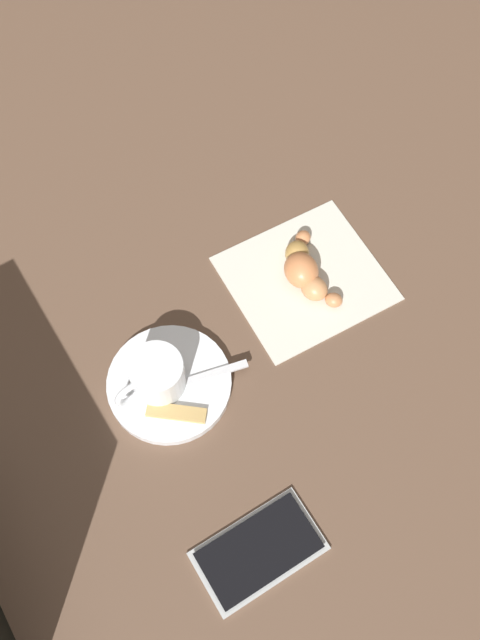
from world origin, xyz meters
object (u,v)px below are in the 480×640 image
object	(u,v)px
saucer	(169,384)
napkin	(305,278)
teaspoon	(174,385)
cell_phone	(259,551)
sugar_packet	(176,413)
croissant	(305,270)
espresso_cup	(156,375)

from	to	relation	value
saucer	napkin	distance (m)	0.21
teaspoon	cell_phone	bearing A→B (deg)	73.97
sugar_packet	cell_phone	bearing A→B (deg)	-50.72
teaspoon	napkin	world-z (taller)	teaspoon
saucer	teaspoon	size ratio (longest dim) A/B	1.16
teaspoon	croissant	bearing A→B (deg)	-179.78
teaspoon	cell_phone	size ratio (longest dim) A/B	0.86
sugar_packet	croissant	bearing A→B (deg)	57.87
sugar_packet	croissant	world-z (taller)	croissant
teaspoon	espresso_cup	bearing A→B (deg)	-51.15
napkin	croissant	bearing A→B (deg)	-69.49
saucer	espresso_cup	size ratio (longest dim) A/B	1.65
teaspoon	napkin	distance (m)	0.21
sugar_packet	cell_phone	size ratio (longest dim) A/B	0.47
croissant	cell_phone	size ratio (longest dim) A/B	0.79
saucer	sugar_packet	bearing A→B (deg)	61.37
espresso_cup	sugar_packet	bearing A→B (deg)	78.23
sugar_packet	teaspoon	bearing A→B (deg)	103.50
saucer	espresso_cup	distance (m)	0.03
espresso_cup	sugar_packet	distance (m)	0.05
espresso_cup	sugar_packet	world-z (taller)	espresso_cup
espresso_cup	croissant	size ratio (longest dim) A/B	0.77
espresso_cup	sugar_packet	size ratio (longest dim) A/B	1.29
espresso_cup	cell_phone	distance (m)	0.22
croissant	cell_phone	distance (m)	0.33
espresso_cup	napkin	bearing A→B (deg)	175.82
sugar_packet	saucer	bearing A→B (deg)	112.58
napkin	sugar_packet	bearing A→B (deg)	6.02
cell_phone	napkin	bearing A→B (deg)	-144.35
croissant	sugar_packet	bearing A→B (deg)	6.67
croissant	napkin	bearing A→B (deg)	110.51
napkin	saucer	bearing A→B (deg)	-2.61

